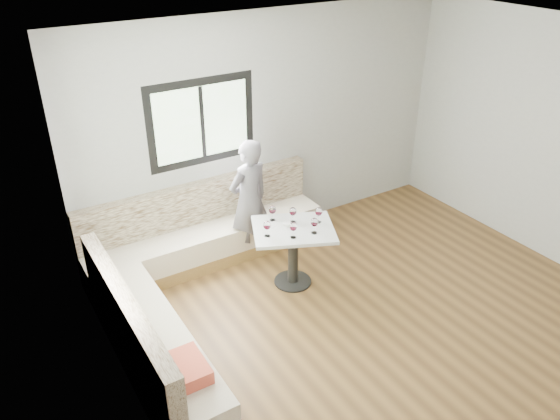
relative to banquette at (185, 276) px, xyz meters
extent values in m
cube|color=brown|center=(1.59, -1.62, -0.33)|extent=(5.00, 5.00, 0.01)
cube|color=white|center=(1.59, -1.62, 2.47)|extent=(5.00, 5.00, 0.01)
cube|color=#B7B7B2|center=(1.59, 0.88, 1.07)|extent=(5.00, 0.01, 2.80)
cube|color=#B7B7B2|center=(-0.91, -1.62, 1.07)|extent=(0.01, 5.00, 2.80)
cube|color=black|center=(0.69, 0.87, 1.32)|extent=(1.30, 0.02, 1.00)
cube|color=black|center=(-0.90, -0.72, 1.32)|extent=(0.02, 1.30, 1.00)
cube|color=olive|center=(0.54, 0.60, -0.25)|extent=(2.90, 0.55, 0.16)
cube|color=beige|center=(0.54, 0.60, -0.03)|extent=(2.90, 0.55, 0.29)
cube|color=beige|center=(0.54, 0.81, 0.37)|extent=(2.90, 0.14, 0.50)
cube|color=olive|center=(-0.63, -0.80, -0.25)|extent=(0.55, 2.25, 0.16)
cube|color=beige|center=(-0.63, -0.80, -0.03)|extent=(0.55, 2.25, 0.29)
cube|color=beige|center=(-0.84, -0.80, 0.37)|extent=(0.14, 2.25, 0.50)
cube|color=#DE4735|center=(-0.63, -1.43, 0.18)|extent=(0.42, 0.42, 0.12)
cylinder|color=black|center=(1.16, -0.31, -0.32)|extent=(0.42, 0.42, 0.02)
cylinder|color=black|center=(1.16, -0.31, 0.01)|extent=(0.12, 0.12, 0.68)
cube|color=silver|center=(1.16, -0.31, 0.36)|extent=(1.07, 0.98, 0.04)
imported|color=#5F5A61|center=(1.02, 0.43, 0.42)|extent=(0.61, 0.47, 1.51)
cylinder|color=white|center=(1.13, -0.22, 0.40)|extent=(0.09, 0.09, 0.04)
sphere|color=black|center=(1.15, -0.21, 0.41)|extent=(0.02, 0.02, 0.02)
sphere|color=black|center=(1.12, -0.22, 0.41)|extent=(0.02, 0.02, 0.02)
sphere|color=black|center=(1.13, -0.24, 0.41)|extent=(0.02, 0.02, 0.02)
cylinder|color=white|center=(0.84, -0.30, 0.39)|extent=(0.06, 0.06, 0.01)
cylinder|color=white|center=(0.84, -0.30, 0.43)|extent=(0.01, 0.01, 0.08)
ellipsoid|color=white|center=(0.84, -0.30, 0.51)|extent=(0.08, 0.08, 0.10)
cylinder|color=#420513|center=(0.84, -0.30, 0.49)|extent=(0.06, 0.06, 0.02)
cylinder|color=white|center=(1.05, -0.47, 0.39)|extent=(0.06, 0.06, 0.01)
cylinder|color=white|center=(1.05, -0.47, 0.43)|extent=(0.01, 0.01, 0.08)
ellipsoid|color=white|center=(1.05, -0.47, 0.51)|extent=(0.08, 0.08, 0.10)
cylinder|color=#420513|center=(1.05, -0.47, 0.49)|extent=(0.06, 0.06, 0.02)
cylinder|color=white|center=(1.29, -0.51, 0.39)|extent=(0.06, 0.06, 0.01)
cylinder|color=white|center=(1.29, -0.51, 0.43)|extent=(0.01, 0.01, 0.08)
ellipsoid|color=white|center=(1.29, -0.51, 0.51)|extent=(0.08, 0.08, 0.10)
cylinder|color=#420513|center=(1.29, -0.51, 0.49)|extent=(0.06, 0.06, 0.02)
cylinder|color=white|center=(1.23, -0.19, 0.39)|extent=(0.06, 0.06, 0.01)
cylinder|color=white|center=(1.23, -0.19, 0.43)|extent=(0.01, 0.01, 0.08)
ellipsoid|color=white|center=(1.23, -0.19, 0.51)|extent=(0.08, 0.08, 0.10)
cylinder|color=#420513|center=(1.23, -0.19, 0.49)|extent=(0.06, 0.06, 0.02)
cylinder|color=white|center=(1.47, -0.34, 0.39)|extent=(0.06, 0.06, 0.01)
cylinder|color=white|center=(1.47, -0.34, 0.43)|extent=(0.01, 0.01, 0.08)
ellipsoid|color=white|center=(1.47, -0.34, 0.51)|extent=(0.08, 0.08, 0.10)
cylinder|color=#420513|center=(1.47, -0.34, 0.49)|extent=(0.06, 0.06, 0.02)
cylinder|color=white|center=(1.06, -0.04, 0.39)|extent=(0.06, 0.06, 0.01)
cylinder|color=white|center=(1.06, -0.04, 0.43)|extent=(0.01, 0.01, 0.08)
ellipsoid|color=white|center=(1.06, -0.04, 0.51)|extent=(0.08, 0.08, 0.10)
cylinder|color=#420513|center=(1.06, -0.04, 0.49)|extent=(0.06, 0.06, 0.02)
camera|label=1|loc=(-1.64, -4.55, 3.38)|focal=35.00mm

